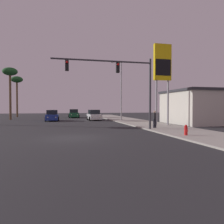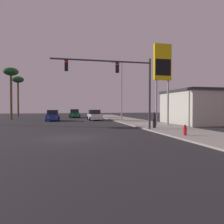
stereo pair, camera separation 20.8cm
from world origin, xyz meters
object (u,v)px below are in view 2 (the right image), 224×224
(gas_station_sign, at_px, (162,67))
(palm_tree_mid, at_px, (11,75))
(car_green, at_px, (75,114))
(traffic_light_mast, at_px, (122,77))
(car_white, at_px, (95,115))
(car_blue, at_px, (53,116))
(pedestrian_on_sidewalk, at_px, (154,118))
(fire_hydrant, at_px, (185,130))
(street_lamp, at_px, (121,88))
(palm_tree_far, at_px, (18,82))

(gas_station_sign, bearing_deg, palm_tree_mid, 138.42)
(car_green, xyz_separation_m, traffic_light_mast, (2.80, -25.15, 4.05))
(gas_station_sign, bearing_deg, car_white, 114.15)
(traffic_light_mast, bearing_deg, car_blue, 112.69)
(gas_station_sign, bearing_deg, pedestrian_on_sidewalk, -128.69)
(car_blue, distance_m, traffic_light_mast, 17.69)
(car_blue, bearing_deg, car_white, -176.10)
(pedestrian_on_sidewalk, bearing_deg, car_green, 104.56)
(car_green, height_order, traffic_light_mast, traffic_light_mast)
(palm_tree_mid, bearing_deg, gas_station_sign, -41.58)
(fire_hydrant, bearing_deg, street_lamp, 89.39)
(gas_station_sign, distance_m, fire_hydrant, 10.57)
(car_green, bearing_deg, pedestrian_on_sidewalk, 106.25)
(car_white, bearing_deg, palm_tree_far, -47.09)
(fire_hydrant, bearing_deg, gas_station_sign, 74.80)
(gas_station_sign, relative_size, pedestrian_on_sidewalk, 5.39)
(fire_hydrant, relative_size, pedestrian_on_sidewalk, 0.46)
(car_blue, height_order, car_green, same)
(car_white, distance_m, palm_tree_far, 21.19)
(car_white, height_order, street_lamp, street_lamp)
(car_green, bearing_deg, traffic_light_mast, 98.05)
(traffic_light_mast, relative_size, gas_station_sign, 1.00)
(pedestrian_on_sidewalk, bearing_deg, street_lamp, 89.79)
(street_lamp, height_order, palm_tree_mid, street_lamp)
(traffic_light_mast, height_order, pedestrian_on_sidewalk, traffic_light_mast)
(car_green, height_order, gas_station_sign, gas_station_sign)
(car_white, xyz_separation_m, gas_station_sign, (5.71, -12.74, 5.86))
(fire_hydrant, relative_size, palm_tree_mid, 0.09)
(street_lamp, distance_m, palm_tree_far, 24.76)
(palm_tree_far, bearing_deg, palm_tree_mid, -85.83)
(car_white, relative_size, palm_tree_mid, 0.50)
(palm_tree_mid, bearing_deg, street_lamp, -22.31)
(traffic_light_mast, relative_size, fire_hydrant, 11.86)
(gas_station_sign, distance_m, palm_tree_mid, 25.63)
(car_blue, relative_size, palm_tree_mid, 0.50)
(car_white, bearing_deg, palm_tree_mid, -19.50)
(car_blue, height_order, pedestrian_on_sidewalk, pedestrian_on_sidewalk)
(palm_tree_mid, bearing_deg, car_white, -17.55)
(car_white, height_order, palm_tree_mid, palm_tree_mid)
(car_green, bearing_deg, palm_tree_far, -23.07)
(traffic_light_mast, xyz_separation_m, palm_tree_mid, (-13.53, 20.44, 2.74))
(pedestrian_on_sidewalk, bearing_deg, gas_station_sign, 51.31)
(car_green, distance_m, gas_station_sign, 24.02)
(car_green, bearing_deg, car_blue, 69.18)
(traffic_light_mast, bearing_deg, fire_hydrant, -55.30)
(gas_station_sign, relative_size, fire_hydrant, 11.84)
(car_white, relative_size, car_blue, 1.00)
(street_lamp, height_order, gas_station_sign, same)
(pedestrian_on_sidewalk, bearing_deg, palm_tree_mid, 130.98)
(car_green, xyz_separation_m, street_lamp, (6.37, -11.73, 4.36))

